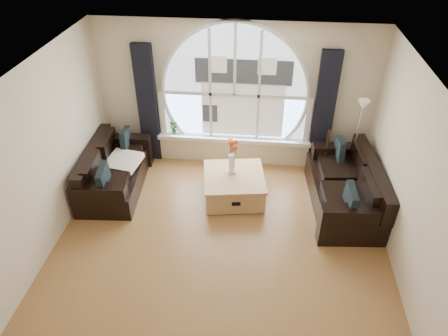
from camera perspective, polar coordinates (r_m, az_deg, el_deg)
The scene contains 20 objects.
ground at distance 6.18m, azimuth -0.90°, elevation -12.83°, with size 5.00×5.50×0.01m, color brown.
ceiling at distance 4.56m, azimuth -1.21°, elevation 10.60°, with size 5.00×5.50×0.01m, color silver.
wall_back at distance 7.61m, azimuth 1.48°, elevation 9.84°, with size 5.00×0.01×2.70m, color beige.
wall_left at distance 6.05m, azimuth -25.25°, elevation -1.11°, with size 0.01×5.50×2.70m, color beige.
wall_right at distance 5.60m, azimuth 25.38°, elevation -4.28°, with size 0.01×5.50×2.70m, color beige.
attic_slope at distance 4.98m, azimuth 24.98°, elevation 4.84°, with size 0.92×5.50×0.72m, color silver.
arched_window at distance 7.47m, azimuth 1.49°, elevation 11.65°, with size 2.60×0.06×2.15m, color silver.
window_sill at distance 7.92m, azimuth 1.33°, elevation 4.02°, with size 2.90×0.22×0.08m, color white.
window_frame at distance 7.44m, azimuth 1.47°, elevation 11.56°, with size 2.76×0.08×2.15m, color white.
neighbor_house at distance 7.50m, azimuth 2.63°, elevation 10.67°, with size 1.70×0.02×1.50m, color silver.
curtain_left at distance 7.87m, azimuth -10.44°, elevation 8.51°, with size 0.35×0.12×2.30m, color black.
curtain_right at distance 7.65m, azimuth 13.51°, elevation 7.30°, with size 0.35×0.12×2.30m, color black.
sofa_left at distance 7.52m, azimuth -14.77°, elevation -0.13°, with size 0.89×1.78×0.79m, color black.
sofa_right at distance 7.14m, azimuth 16.21°, elevation -2.48°, with size 0.98×1.95×0.87m, color black.
coffee_chest at distance 7.14m, azimuth 1.39°, elevation -2.40°, with size 1.01×1.01×0.50m, color #B5844B.
throw_blanket at distance 7.50m, azimuth -13.62°, elevation 0.89°, with size 0.55×0.55×0.10m, color silver.
vase_flowers at distance 6.88m, azimuth 1.11°, elevation 2.08°, with size 0.24×0.24×0.70m, color white.
floor_lamp at distance 7.61m, azimuth 17.58°, elevation 3.39°, with size 0.24×0.24×1.60m, color #B2B2B2.
guitar at distance 7.68m, azimuth 13.67°, elevation 2.02°, with size 0.36×0.24×1.06m, color #946224.
potted_plant at distance 7.99m, azimuth -6.94°, elevation 5.56°, with size 0.15×0.10×0.28m, color #1E6023.
Camera 1 is at (0.53, -4.12, 4.58)m, focal length 33.34 mm.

